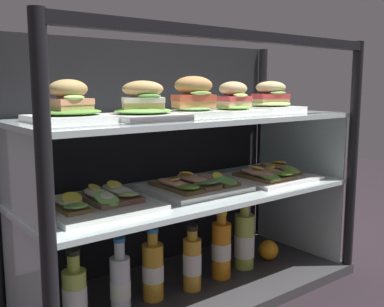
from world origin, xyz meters
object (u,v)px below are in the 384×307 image
plated_roll_sandwich_near_left_corner (194,101)px  open_sandwich_tray_mid_left (99,201)px  open_sandwich_tray_far_left (195,185)px  juice_bottle_front_fourth (75,296)px  plated_roll_sandwich_right_of_center (233,102)px  open_sandwich_tray_left_of_center (269,174)px  orange_fruit_beside_bottles (268,250)px  juice_bottle_front_left_end (221,249)px  juice_bottle_tucked_behind (120,284)px  juice_bottle_near_post (244,241)px  juice_bottle_back_right (192,262)px  plated_roll_sandwich_far_right (69,108)px  plated_roll_sandwich_center (143,107)px  juice_bottle_back_left (153,270)px  plated_roll_sandwich_left_of_center (271,100)px

plated_roll_sandwich_near_left_corner → open_sandwich_tray_mid_left: 0.42m
open_sandwich_tray_far_left → juice_bottle_front_fourth: size_ratio=1.35×
plated_roll_sandwich_right_of_center → open_sandwich_tray_left_of_center: 0.30m
open_sandwich_tray_left_of_center → orange_fruit_beside_bottles: bearing=36.3°
juice_bottle_front_fourth → juice_bottle_front_left_end: size_ratio=0.94×
juice_bottle_tucked_behind → juice_bottle_near_post: juice_bottle_near_post is taller
open_sandwich_tray_left_of_center → juice_bottle_front_left_end: size_ratio=1.27×
juice_bottle_tucked_behind → juice_bottle_back_right: 0.26m
plated_roll_sandwich_far_right → plated_roll_sandwich_right_of_center: (0.59, -0.00, 0.00)m
plated_roll_sandwich_center → open_sandwich_tray_left_of_center: size_ratio=0.69×
juice_bottle_front_left_end → juice_bottle_near_post: bearing=5.8°
orange_fruit_beside_bottles → plated_roll_sandwich_center: bearing=-178.0°
open_sandwich_tray_left_of_center → juice_bottle_front_fourth: (-0.74, 0.02, -0.25)m
plated_roll_sandwich_center → open_sandwich_tray_far_left: bearing=7.5°
juice_bottle_front_fourth → juice_bottle_near_post: juice_bottle_near_post is taller
juice_bottle_back_left → juice_bottle_near_post: size_ratio=0.89×
open_sandwich_tray_mid_left → juice_bottle_back_left: bearing=-0.2°
plated_roll_sandwich_far_right → juice_bottle_tucked_behind: bearing=-18.9°
plated_roll_sandwich_center → juice_bottle_front_left_end: size_ratio=0.87×
plated_roll_sandwich_far_right → open_sandwich_tray_mid_left: plated_roll_sandwich_far_right is taller
plated_roll_sandwich_near_left_corner → open_sandwich_tray_mid_left: bearing=178.0°
open_sandwich_tray_mid_left → plated_roll_sandwich_near_left_corner: bearing=-2.0°
open_sandwich_tray_mid_left → orange_fruit_beside_bottles: size_ratio=3.99×
plated_roll_sandwich_left_of_center → juice_bottle_front_fourth: size_ratio=0.87×
juice_bottle_front_fourth → juice_bottle_near_post: bearing=0.8°
open_sandwich_tray_far_left → plated_roll_sandwich_left_of_center: bearing=5.8°
juice_bottle_back_right → plated_roll_sandwich_right_of_center: bearing=12.7°
plated_roll_sandwich_far_right → open_sandwich_tray_far_left: 0.48m
plated_roll_sandwich_far_right → orange_fruit_beside_bottles: 0.94m
plated_roll_sandwich_center → plated_roll_sandwich_near_left_corner: 0.19m
plated_roll_sandwich_near_left_corner → plated_roll_sandwich_right_of_center: size_ratio=0.92×
plated_roll_sandwich_right_of_center → plated_roll_sandwich_left_of_center: bearing=5.2°
open_sandwich_tray_far_left → juice_bottle_back_right: open_sandwich_tray_far_left is taller
plated_roll_sandwich_center → plated_roll_sandwich_left_of_center: 0.60m
plated_roll_sandwich_far_right → juice_bottle_back_right: bearing=-7.5°
plated_roll_sandwich_near_left_corner → juice_bottle_front_fourth: size_ratio=0.78×
plated_roll_sandwich_right_of_center → juice_bottle_tucked_behind: (-0.47, -0.04, -0.51)m
plated_roll_sandwich_far_right → juice_bottle_front_fourth: bearing=-121.1°
plated_roll_sandwich_far_right → plated_roll_sandwich_center: bearing=-13.7°
plated_roll_sandwich_center → orange_fruit_beside_bottles: (0.56, 0.02, -0.56)m
juice_bottle_front_left_end → open_sandwich_tray_mid_left: bearing=178.5°
open_sandwich_tray_left_of_center → juice_bottle_back_right: size_ratio=1.39×
plated_roll_sandwich_center → open_sandwich_tray_far_left: (0.20, 0.03, -0.26)m
plated_roll_sandwich_left_of_center → juice_bottle_back_right: size_ratio=0.90×
open_sandwich_tray_far_left → juice_bottle_front_fourth: bearing=-178.4°
open_sandwich_tray_mid_left → open_sandwich_tray_far_left: (0.34, 0.00, -0.00)m
plated_roll_sandwich_near_left_corner → open_sandwich_tray_mid_left: (-0.32, 0.01, -0.27)m
open_sandwich_tray_left_of_center → plated_roll_sandwich_left_of_center: bearing=43.9°
plated_roll_sandwich_far_right → open_sandwich_tray_far_left: size_ratio=0.68×
juice_bottle_front_fourth → juice_bottle_back_right: juice_bottle_front_fourth is taller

